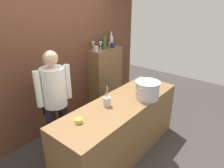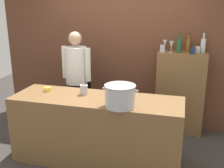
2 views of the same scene
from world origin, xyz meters
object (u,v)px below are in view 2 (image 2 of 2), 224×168
Objects in this scene: wine_glass_wide at (165,43)px; spice_tin_cream at (197,50)px; utensil_crock at (84,89)px; butter_jar at (48,89)px; wine_bottle_clear at (203,45)px; wine_bottle_green at (179,45)px; spice_tin_silver at (162,48)px; chef at (77,75)px; stockpot_large at (120,96)px; spice_tin_navy at (193,50)px; wine_bottle_amber at (188,45)px; wine_glass_tall at (171,45)px.

wine_glass_wide is 0.50m from spice_tin_cream.
spice_tin_cream is at bearing 37.47° from utensil_crock.
butter_jar is 2.44m from wine_bottle_clear.
wine_bottle_green is 0.26m from spice_tin_silver.
stockpot_large is at bearing 146.51° from chef.
spice_tin_navy is at bearing -134.64° from wine_bottle_clear.
spice_tin_silver is (0.92, 1.07, 0.42)m from utensil_crock.
spice_tin_cream is at bearing -22.94° from wine_bottle_amber.
wine_glass_wide is (-0.11, 0.10, 0.00)m from wine_glass_tall.
spice_tin_silver is at bearing -106.92° from wine_glass_wide.
wine_glass_tall is at bearing -166.90° from wine_bottle_clear.
wine_glass_tall is 0.15m from wine_glass_wide.
spice_tin_navy is 0.46m from spice_tin_silver.
wine_glass_wide reaches higher than spice_tin_navy.
butter_jar is at bearing -141.84° from wine_glass_wide.
chef is at bearing -165.30° from wine_bottle_clear.
utensil_crock is 0.54m from butter_jar.
spice_tin_navy is at bearing -156.30° from chef.
chef is at bearing 119.40° from utensil_crock.
spice_tin_silver is (-0.38, -0.10, -0.05)m from wine_bottle_amber.
wine_glass_wide is (1.33, 0.49, 0.50)m from chef.
wine_bottle_green is 2.96× the size of spice_tin_cream.
spice_tin_navy is at bearing 36.51° from utensil_crock.
wine_glass_tall is 0.97× the size of wine_glass_wide.
wine_bottle_green is at bearing -23.46° from wine_glass_wide.
wine_glass_tall reaches higher than spice_tin_navy.
butter_jar is 0.85× the size of spice_tin_silver.
wine_bottle_amber is at bearing 41.84° from utensil_crock.
wine_bottle_clear is at bearing 0.80° from wine_glass_wide.
spice_tin_silver is at bearing -150.48° from chef.
wine_bottle_green reaches higher than stockpot_large.
utensil_crock is at bearing 0.45° from butter_jar.
wine_glass_wide is 1.61× the size of spice_tin_silver.
utensil_crock is 1.58m from wine_glass_tall.
butter_jar is 0.92× the size of spice_tin_cream.
wine_bottle_clear is 1.83× the size of wine_glass_tall.
utensil_crock is 1.47m from spice_tin_silver.
wine_bottle_amber is (1.30, 1.17, 0.47)m from utensil_crock.
stockpot_large is at bearing -116.42° from wine_bottle_amber.
wine_bottle_amber is at bearing 63.58° from stockpot_large.
wine_bottle_clear is at bearing 45.36° from spice_tin_navy.
wine_glass_tall is at bearing 172.46° from spice_tin_navy.
wine_bottle_green is (1.55, 0.40, 0.49)m from chef.
wine_glass_tall is 1.64× the size of spice_tin_navy.
wine_bottle_amber is 2.80× the size of spice_tin_cream.
spice_tin_cream is 0.92× the size of spice_tin_silver.
wine_glass_wide is (-0.35, -0.00, 0.02)m from wine_bottle_amber.
chef is at bearing -165.61° from wine_bottle_green.
wine_bottle_clear is 2.84× the size of spice_tin_silver.
butter_jar is 1.87m from spice_tin_silver.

